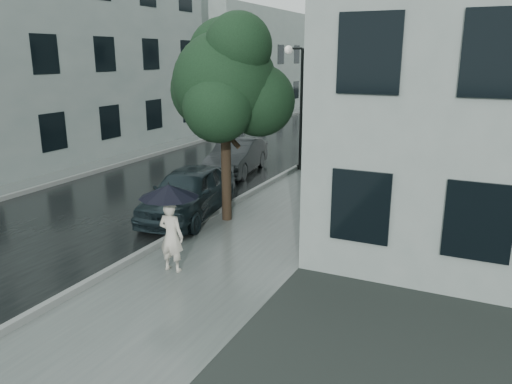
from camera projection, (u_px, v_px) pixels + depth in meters
The scene contains 15 objects.
ground at pixel (186, 278), 10.60m from camera, with size 120.00×120.00×0.00m, color black.
sidewalk at pixel (347, 167), 20.96m from camera, with size 3.50×60.00×0.01m, color slate.
kerb_near at pixel (306, 162), 21.69m from camera, with size 0.15×60.00×0.15m, color slate.
asphalt_road at pixel (235, 157), 23.15m from camera, with size 6.85×60.00×0.00m, color black.
kerb_far at pixel (172, 149), 24.57m from camera, with size 0.15×60.00×0.15m, color slate.
sidewalk_far at pixel (157, 149), 24.97m from camera, with size 1.70×60.00×0.01m, color #4C5451.
building_near at pixel (498, 56), 24.16m from camera, with size 7.02×36.00×9.00m.
building_far_a at pixel (17, 51), 21.97m from camera, with size 7.02×20.00×9.50m.
building_far_b at pixel (242, 62), 41.35m from camera, with size 7.02×18.00×8.00m.
pedestrian at pixel (171, 236), 10.75m from camera, with size 0.57×0.38×1.57m, color beige.
umbrella at pixel (169, 191), 10.45m from camera, with size 1.67×1.67×1.07m.
street_tree at pixel (227, 82), 13.43m from camera, with size 3.67×3.33×5.66m.
lamp_post at pixel (297, 100), 19.92m from camera, with size 0.82×0.47×4.92m.
car_near at pixel (189, 192), 14.44m from camera, with size 1.73×4.29×1.46m, color black.
car_far at pixel (237, 156), 19.83m from camera, with size 1.44×4.14×1.36m, color #272A2C.
Camera 1 is at (5.50, -8.16, 4.58)m, focal length 35.00 mm.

